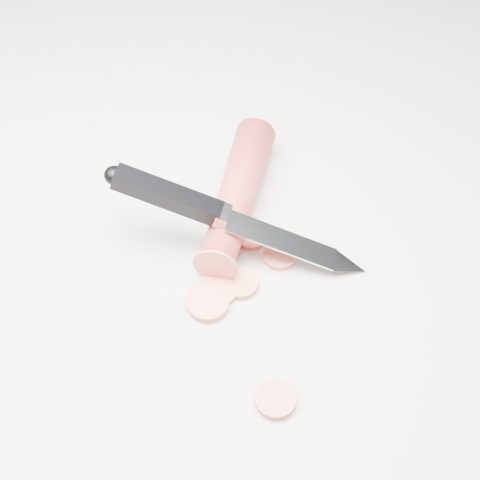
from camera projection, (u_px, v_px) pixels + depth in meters
name	position (u px, v px, depth m)	size (l,w,h in m)	color
ground	(197.00, 260.00, 0.58)	(2.40, 2.40, 0.00)	silver
carrot	(238.00, 194.00, 0.61)	(0.03, 0.03, 0.17)	red
carrot_slice_0	(207.00, 301.00, 0.55)	(0.04, 0.04, 0.01)	#F4765A
carrot_slice_1	(208.00, 304.00, 0.55)	(0.03, 0.03, 0.01)	#F4765A
carrot_slice_2	(252.00, 235.00, 0.60)	(0.03, 0.03, 0.01)	#F4765A
carrot_slice_3	(240.00, 284.00, 0.56)	(0.03, 0.03, 0.01)	#F4765A
carrot_slice_4	(279.00, 256.00, 0.58)	(0.03, 0.03, 0.01)	#F4765A
carrot_slice_5	(218.00, 289.00, 0.56)	(0.03, 0.03, 0.01)	#F4765A
carrot_slice_6	(276.00, 399.00, 0.49)	(0.03, 0.03, 0.01)	#F4765A
kitchen_knife	(238.00, 219.00, 0.56)	(0.20, 0.16, 0.08)	#BABCC1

